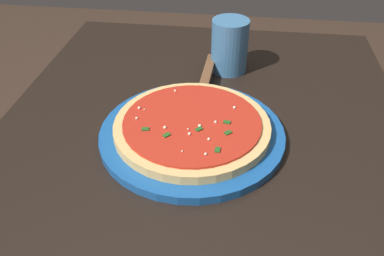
{
  "coord_description": "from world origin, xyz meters",
  "views": [
    {
      "loc": [
        -0.53,
        -0.06,
        1.18
      ],
      "look_at": [
        0.01,
        0.01,
        0.77
      ],
      "focal_mm": 38.21,
      "sensor_mm": 36.0,
      "label": 1
    }
  ],
  "objects": [
    {
      "name": "cup_tall_drink",
      "position": [
        0.26,
        -0.03,
        0.8
      ],
      "size": [
        0.08,
        0.08,
        0.11
      ],
      "primitive_type": "cylinder",
      "color": "teal",
      "rests_on": "restaurant_table"
    },
    {
      "name": "restaurant_table",
      "position": [
        0.0,
        0.0,
        0.59
      ],
      "size": [
        0.97,
        0.74,
        0.75
      ],
      "color": "black",
      "rests_on": "ground_plane"
    },
    {
      "name": "pizza",
      "position": [
        0.01,
        0.01,
        0.77
      ],
      "size": [
        0.26,
        0.26,
        0.02
      ],
      "color": "#DBB26B",
      "rests_on": "serving_plate"
    },
    {
      "name": "serving_plate",
      "position": [
        0.01,
        0.01,
        0.75
      ],
      "size": [
        0.31,
        0.31,
        0.01
      ],
      "primitive_type": "cylinder",
      "color": "#195199",
      "rests_on": "restaurant_table"
    },
    {
      "name": "pizza_server",
      "position": [
        0.17,
        0.01,
        0.77
      ],
      "size": [
        0.22,
        0.07,
        0.01
      ],
      "color": "silver",
      "rests_on": "serving_plate"
    }
  ]
}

